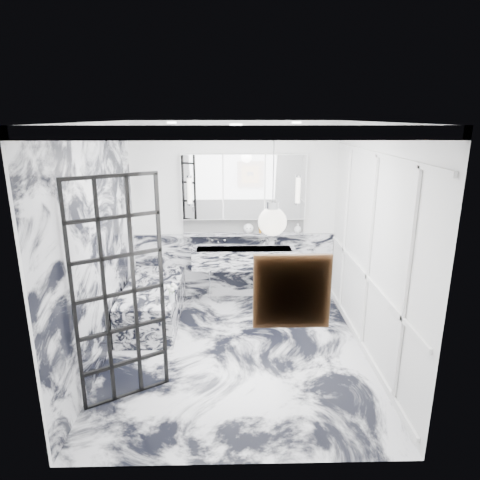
{
  "coord_description": "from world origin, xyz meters",
  "views": [
    {
      "loc": [
        -0.06,
        -4.77,
        2.86
      ],
      "look_at": [
        0.06,
        0.5,
        1.33
      ],
      "focal_mm": 32.0,
      "sensor_mm": 36.0,
      "label": 1
    }
  ],
  "objects_px": {
    "bathtub": "(153,303)",
    "crittall_door": "(120,294)",
    "trough_sink": "(244,258)",
    "mirror_cabinet": "(244,187)"
  },
  "relations": [
    {
      "from": "crittall_door",
      "to": "trough_sink",
      "type": "bearing_deg",
      "value": 30.8
    },
    {
      "from": "crittall_door",
      "to": "mirror_cabinet",
      "type": "distance_m",
      "value": 2.94
    },
    {
      "from": "bathtub",
      "to": "crittall_door",
      "type": "bearing_deg",
      "value": -89.52
    },
    {
      "from": "trough_sink",
      "to": "mirror_cabinet",
      "type": "distance_m",
      "value": 1.1
    },
    {
      "from": "crittall_door",
      "to": "trough_sink",
      "type": "xyz_separation_m",
      "value": [
        1.31,
        2.38,
        -0.44
      ]
    },
    {
      "from": "trough_sink",
      "to": "mirror_cabinet",
      "type": "height_order",
      "value": "mirror_cabinet"
    },
    {
      "from": "mirror_cabinet",
      "to": "bathtub",
      "type": "height_order",
      "value": "mirror_cabinet"
    },
    {
      "from": "bathtub",
      "to": "trough_sink",
      "type": "bearing_deg",
      "value": 26.48
    },
    {
      "from": "trough_sink",
      "to": "mirror_cabinet",
      "type": "relative_size",
      "value": 0.84
    },
    {
      "from": "crittall_door",
      "to": "mirror_cabinet",
      "type": "xyz_separation_m",
      "value": [
        1.31,
        2.55,
        0.65
      ]
    }
  ]
}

